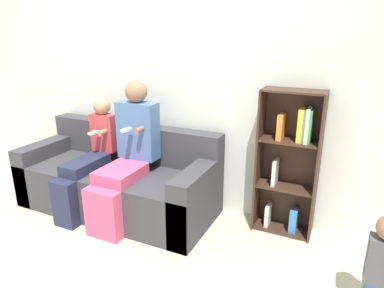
% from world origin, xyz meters
% --- Properties ---
extents(ground_plane, '(14.00, 14.00, 0.00)m').
position_xyz_m(ground_plane, '(0.00, 0.00, 0.00)').
color(ground_plane, beige).
extents(back_wall, '(10.00, 0.06, 2.55)m').
position_xyz_m(back_wall, '(0.00, 0.99, 1.27)').
color(back_wall, silver).
rests_on(back_wall, ground_plane).
extents(couch, '(2.05, 0.86, 0.85)m').
position_xyz_m(couch, '(-0.18, 0.52, 0.30)').
color(couch, '#38383D').
rests_on(couch, ground_plane).
extents(adult_seated, '(0.41, 0.78, 1.35)m').
position_xyz_m(adult_seated, '(0.03, 0.42, 0.70)').
color(adult_seated, '#DB4C75').
rests_on(adult_seated, ground_plane).
extents(child_seated, '(0.28, 0.79, 1.15)m').
position_xyz_m(child_seated, '(-0.42, 0.37, 0.58)').
color(child_seated, '#232842').
rests_on(child_seated, ground_plane).
extents(toddler_standing, '(0.20, 0.16, 0.74)m').
position_xyz_m(toddler_standing, '(2.23, 0.04, 0.39)').
color(toddler_standing, '#335170').
rests_on(toddler_standing, ground_plane).
extents(bookshelf, '(0.53, 0.26, 1.33)m').
position_xyz_m(bookshelf, '(1.49, 0.85, 0.69)').
color(bookshelf, '#3D281E').
rests_on(bookshelf, ground_plane).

